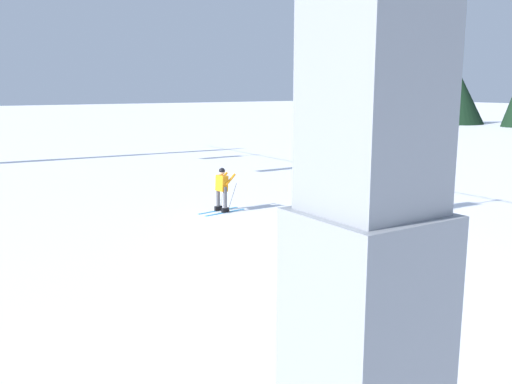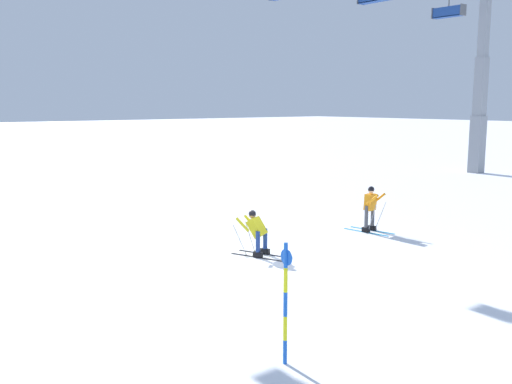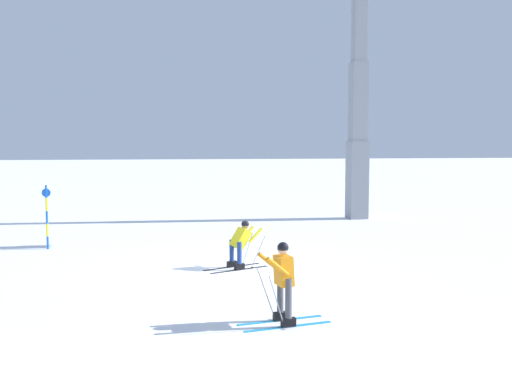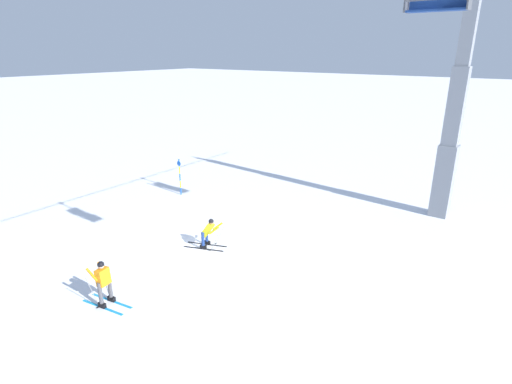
{
  "view_description": "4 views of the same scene",
  "coord_description": "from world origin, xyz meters",
  "views": [
    {
      "loc": [
        -12.19,
        9.84,
        4.45
      ],
      "look_at": [
        0.66,
        1.58,
        1.55
      ],
      "focal_mm": 39.16,
      "sensor_mm": 36.0,
      "label": 1
    },
    {
      "loc": [
        -10.17,
        -12.59,
        4.43
      ],
      "look_at": [
        0.93,
        1.46,
        1.64
      ],
      "focal_mm": 40.03,
      "sensor_mm": 36.0,
      "label": 2
    },
    {
      "loc": [
        15.22,
        -2.23,
        3.42
      ],
      "look_at": [
        -0.34,
        0.71,
        2.11
      ],
      "focal_mm": 39.09,
      "sensor_mm": 36.0,
      "label": 3
    },
    {
      "loc": [
        11.27,
        10.93,
        7.98
      ],
      "look_at": [
        -0.61,
        2.3,
        2.79
      ],
      "focal_mm": 28.16,
      "sensor_mm": 36.0,
      "label": 4
    }
  ],
  "objects": [
    {
      "name": "skier_distant_uphill",
      "position": [
        5.01,
        0.22,
        0.91
      ],
      "size": [
        0.79,
        1.82,
        1.62
      ],
      "color": "#198CCC",
      "rests_on": "ground_plane"
    },
    {
      "name": "skier_carving_main",
      "position": [
        -0.04,
        0.21,
        0.75
      ],
      "size": [
        1.17,
        1.86,
        1.46
      ],
      "color": "black",
      "rests_on": "ground_plane"
    },
    {
      "name": "trail_marker_pole",
      "position": [
        -4.05,
        -5.64,
        1.15
      ],
      "size": [
        0.07,
        0.28,
        2.13
      ],
      "color": "blue",
      "rests_on": "ground_plane"
    },
    {
      "name": "lift_tower_near",
      "position": [
        -9.63,
        7.32,
        4.74
      ],
      "size": [
        0.86,
        2.65,
        11.52
      ],
      "color": "gray",
      "rests_on": "ground_plane"
    },
    {
      "name": "ground_plane",
      "position": [
        0.0,
        0.0,
        0.0
      ],
      "size": [
        260.0,
        260.0,
        0.0
      ],
      "primitive_type": "plane",
      "color": "white"
    }
  ]
}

